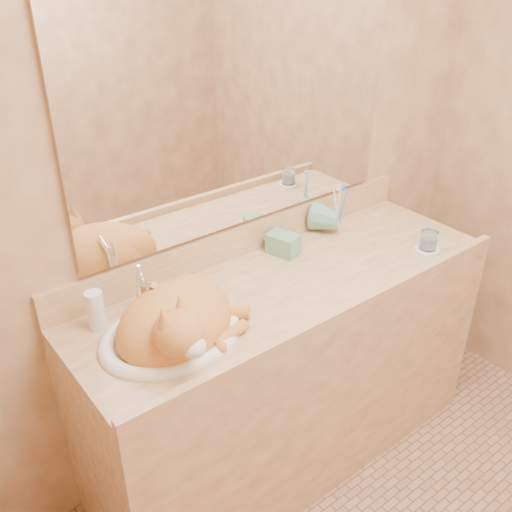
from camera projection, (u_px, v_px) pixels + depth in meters
wall_back at (243, 152)px, 2.00m from camera, size 2.40×0.02×2.50m
vanity_counter at (287, 373)px, 2.23m from camera, size 1.60×0.55×0.85m
mirror at (244, 113)px, 1.92m from camera, size 1.30×0.02×0.80m
sink_basin at (170, 319)px, 1.70m from camera, size 0.45×0.38×0.14m
faucet at (142, 291)px, 1.81m from camera, size 0.07×0.12×0.16m
cat at (178, 320)px, 1.70m from camera, size 0.50×0.46×0.22m
soap_dispenser at (297, 237)px, 2.12m from camera, size 0.10×0.10×0.18m
toothbrush_cup at (339, 222)px, 2.29m from camera, size 0.16×0.16×0.11m
toothbrushes at (340, 205)px, 2.26m from camera, size 0.04×0.04×0.22m
saucer at (427, 250)px, 2.20m from camera, size 0.10×0.10×0.01m
water_glass at (429, 240)px, 2.18m from camera, size 0.06×0.06×0.07m
lotion_bottle at (96, 310)px, 1.75m from camera, size 0.05×0.05×0.13m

